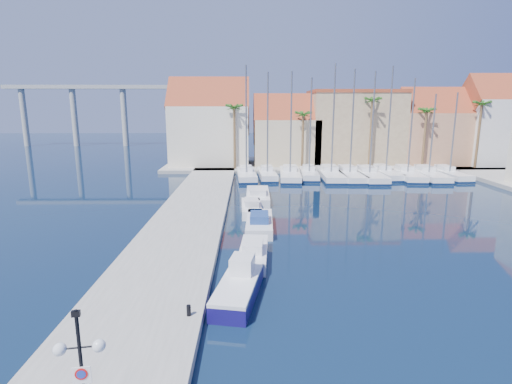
# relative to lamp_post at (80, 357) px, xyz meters

# --- Properties ---
(ground) EXTENTS (260.00, 260.00, 0.00)m
(ground) POSITION_rel_lamp_post_xyz_m (8.40, 7.23, -3.07)
(ground) COLOR black
(ground) RESTS_ON ground
(quay_west) EXTENTS (6.00, 77.00, 0.50)m
(quay_west) POSITION_rel_lamp_post_xyz_m (-0.60, 20.73, -2.82)
(quay_west) COLOR gray
(quay_west) RESTS_ON ground
(shore_north) EXTENTS (54.00, 16.00, 0.50)m
(shore_north) POSITION_rel_lamp_post_xyz_m (18.40, 55.23, -2.82)
(shore_north) COLOR gray
(shore_north) RESTS_ON ground
(lamp_post) EXTENTS (1.32, 0.50, 3.91)m
(lamp_post) POSITION_rel_lamp_post_xyz_m (0.00, 0.00, 0.00)
(lamp_post) COLOR black
(lamp_post) RESTS_ON quay_west
(bollard) EXTENTS (0.20, 0.20, 0.49)m
(bollard) POSITION_rel_lamp_post_xyz_m (1.80, 6.65, -2.32)
(bollard) COLOR black
(bollard) RESTS_ON quay_west
(fishing_boat) EXTENTS (2.69, 5.53, 1.85)m
(fishing_boat) POSITION_rel_lamp_post_xyz_m (3.95, 9.34, -2.45)
(fishing_boat) COLOR #160F59
(fishing_boat) RESTS_ON ground
(motorboat_west_0) EXTENTS (2.08, 5.44, 1.40)m
(motorboat_west_0) POSITION_rel_lamp_post_xyz_m (4.74, 14.29, -2.56)
(motorboat_west_0) COLOR white
(motorboat_west_0) RESTS_ON ground
(motorboat_west_1) EXTENTS (2.26, 6.37, 1.40)m
(motorboat_west_1) POSITION_rel_lamp_post_xyz_m (5.29, 20.93, -2.56)
(motorboat_west_1) COLOR white
(motorboat_west_1) RESTS_ON ground
(motorboat_west_2) EXTENTS (1.88, 5.50, 1.40)m
(motorboat_west_2) POSITION_rel_lamp_post_xyz_m (4.69, 25.71, -2.56)
(motorboat_west_2) COLOR white
(motorboat_west_2) RESTS_ON ground
(motorboat_west_3) EXTENTS (2.42, 7.27, 1.40)m
(motorboat_west_3) POSITION_rel_lamp_post_xyz_m (5.38, 30.82, -2.56)
(motorboat_west_3) COLOR white
(motorboat_west_3) RESTS_ON ground
(sailboat_0) EXTENTS (2.94, 9.10, 14.61)m
(sailboat_0) POSITION_rel_lamp_post_xyz_m (4.13, 43.22, -2.43)
(sailboat_0) COLOR white
(sailboat_0) RESTS_ON ground
(sailboat_1) EXTENTS (2.59, 8.32, 13.78)m
(sailboat_1) POSITION_rel_lamp_post_xyz_m (6.92, 43.56, -2.42)
(sailboat_1) COLOR white
(sailboat_1) RESTS_ON ground
(sailboat_2) EXTENTS (3.31, 10.18, 13.86)m
(sailboat_2) POSITION_rel_lamp_post_xyz_m (10.00, 43.40, -2.47)
(sailboat_2) COLOR white
(sailboat_2) RESTS_ON ground
(sailboat_3) EXTENTS (2.78, 8.47, 13.16)m
(sailboat_3) POSITION_rel_lamp_post_xyz_m (12.64, 43.95, -2.44)
(sailboat_3) COLOR white
(sailboat_3) RESTS_ON ground
(sailboat_4) EXTENTS (3.23, 10.80, 14.84)m
(sailboat_4) POSITION_rel_lamp_post_xyz_m (15.49, 43.48, -2.47)
(sailboat_4) COLOR white
(sailboat_4) RESTS_ON ground
(sailboat_5) EXTENTS (2.87, 10.45, 14.17)m
(sailboat_5) POSITION_rel_lamp_post_xyz_m (17.88, 43.15, -2.47)
(sailboat_5) COLOR white
(sailboat_5) RESTS_ON ground
(sailboat_6) EXTENTS (2.84, 10.44, 13.85)m
(sailboat_6) POSITION_rel_lamp_post_xyz_m (20.39, 42.77, -2.47)
(sailboat_6) COLOR white
(sailboat_6) RESTS_ON ground
(sailboat_7) EXTENTS (2.86, 8.91, 14.61)m
(sailboat_7) POSITION_rel_lamp_post_xyz_m (23.01, 44.05, -2.42)
(sailboat_7) COLOR white
(sailboat_7) RESTS_ON ground
(sailboat_8) EXTENTS (3.47, 10.16, 13.03)m
(sailboat_8) POSITION_rel_lamp_post_xyz_m (25.72, 43.29, -2.48)
(sailboat_8) COLOR white
(sailboat_8) RESTS_ON ground
(sailboat_9) EXTENTS (3.04, 10.16, 11.07)m
(sailboat_9) POSITION_rel_lamp_post_xyz_m (28.43, 43.00, -2.50)
(sailboat_9) COLOR white
(sailboat_9) RESTS_ON ground
(sailboat_10) EXTENTS (2.88, 8.95, 11.28)m
(sailboat_10) POSITION_rel_lamp_post_xyz_m (31.35, 43.31, -2.48)
(sailboat_10) COLOR white
(sailboat_10) RESTS_ON ground
(building_0) EXTENTS (12.30, 9.00, 13.50)m
(building_0) POSITION_rel_lamp_post_xyz_m (-1.60, 54.23, 3.46)
(building_0) COLOR beige
(building_0) RESTS_ON shore_north
(building_1) EXTENTS (10.30, 8.00, 11.00)m
(building_1) POSITION_rel_lamp_post_xyz_m (10.40, 54.23, 2.23)
(building_1) COLOR #CBB98F
(building_1) RESTS_ON shore_north
(building_2) EXTENTS (14.20, 10.20, 11.50)m
(building_2) POSITION_rel_lamp_post_xyz_m (21.40, 55.23, 3.19)
(building_2) COLOR tan
(building_2) RESTS_ON shore_north
(building_3) EXTENTS (10.30, 8.00, 12.00)m
(building_3) POSITION_rel_lamp_post_xyz_m (33.40, 54.23, 2.79)
(building_3) COLOR tan
(building_3) RESTS_ON shore_north
(building_4) EXTENTS (8.30, 8.00, 14.00)m
(building_4) POSITION_rel_lamp_post_xyz_m (42.40, 53.23, 3.90)
(building_4) COLOR silver
(building_4) RESTS_ON shore_north
(palm_0) EXTENTS (2.60, 2.60, 10.15)m
(palm_0) POSITION_rel_lamp_post_xyz_m (2.40, 49.23, 6.01)
(palm_0) COLOR brown
(palm_0) RESTS_ON shore_north
(palm_1) EXTENTS (2.60, 2.60, 9.15)m
(palm_1) POSITION_rel_lamp_post_xyz_m (12.40, 49.23, 5.07)
(palm_1) COLOR brown
(palm_1) RESTS_ON shore_north
(palm_2) EXTENTS (2.60, 2.60, 11.15)m
(palm_2) POSITION_rel_lamp_post_xyz_m (22.40, 49.23, 6.95)
(palm_2) COLOR brown
(palm_2) RESTS_ON shore_north
(palm_3) EXTENTS (2.60, 2.60, 9.65)m
(palm_3) POSITION_rel_lamp_post_xyz_m (30.40, 49.23, 5.54)
(palm_3) COLOR brown
(palm_3) RESTS_ON shore_north
(palm_4) EXTENTS (2.60, 2.60, 10.65)m
(palm_4) POSITION_rel_lamp_post_xyz_m (38.40, 49.23, 6.48)
(palm_4) COLOR brown
(palm_4) RESTS_ON shore_north
(viaduct) EXTENTS (48.00, 2.20, 14.45)m
(viaduct) POSITION_rel_lamp_post_xyz_m (-30.67, 89.23, 7.18)
(viaduct) COLOR #9E9E99
(viaduct) RESTS_ON ground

